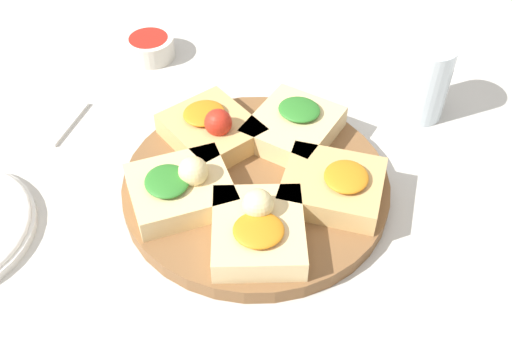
{
  "coord_description": "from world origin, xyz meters",
  "views": [
    {
      "loc": [
        -0.04,
        0.47,
        0.51
      ],
      "look_at": [
        0.0,
        0.0,
        0.03
      ],
      "focal_mm": 42.0,
      "sensor_mm": 36.0,
      "label": 1
    }
  ],
  "objects_px": {
    "water_glass": "(424,80)",
    "dipping_bowl": "(149,46)",
    "napkin_stack": "(37,115)",
    "serving_board": "(256,185)"
  },
  "relations": [
    {
      "from": "water_glass",
      "to": "serving_board",
      "type": "bearing_deg",
      "value": 38.35
    },
    {
      "from": "napkin_stack",
      "to": "serving_board",
      "type": "bearing_deg",
      "value": 159.78
    },
    {
      "from": "serving_board",
      "to": "dipping_bowl",
      "type": "distance_m",
      "value": 0.31
    },
    {
      "from": "serving_board",
      "to": "water_glass",
      "type": "bearing_deg",
      "value": -141.65
    },
    {
      "from": "water_glass",
      "to": "dipping_bowl",
      "type": "xyz_separation_m",
      "value": [
        0.38,
        -0.1,
        -0.03
      ]
    },
    {
      "from": "dipping_bowl",
      "to": "water_glass",
      "type": "bearing_deg",
      "value": 165.05
    },
    {
      "from": "serving_board",
      "to": "water_glass",
      "type": "relative_size",
      "value": 2.96
    },
    {
      "from": "water_glass",
      "to": "napkin_stack",
      "type": "distance_m",
      "value": 0.5
    },
    {
      "from": "serving_board",
      "to": "napkin_stack",
      "type": "relative_size",
      "value": 2.95
    },
    {
      "from": "serving_board",
      "to": "dipping_bowl",
      "type": "bearing_deg",
      "value": -55.92
    }
  ]
}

